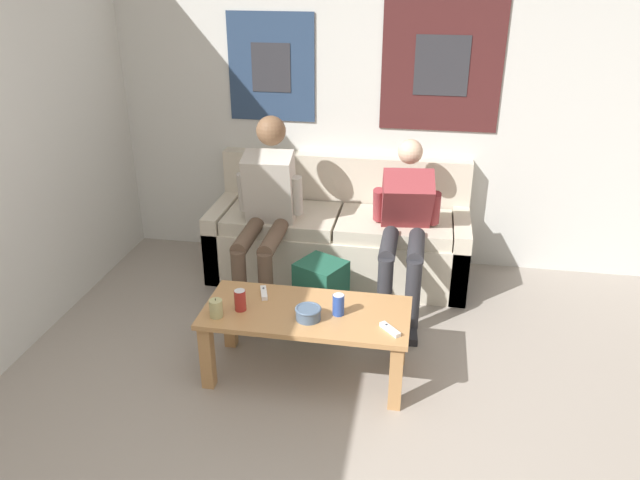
# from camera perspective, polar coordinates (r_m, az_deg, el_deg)

# --- Properties ---
(wall_back) EXTENTS (10.00, 0.07, 2.55)m
(wall_back) POSITION_cam_1_polar(r_m,az_deg,el_deg) (4.77, 4.59, 12.66)
(wall_back) COLOR silver
(wall_back) RESTS_ON ground_plane
(couch) EXTENTS (1.92, 0.73, 0.87)m
(couch) POSITION_cam_1_polar(r_m,az_deg,el_deg) (4.75, 1.76, 0.21)
(couch) COLOR beige
(couch) RESTS_ON ground_plane
(coffee_table) EXTENTS (1.17, 0.53, 0.43)m
(coffee_table) POSITION_cam_1_polar(r_m,az_deg,el_deg) (3.59, -1.25, -7.54)
(coffee_table) COLOR #B27F4C
(coffee_table) RESTS_ON ground_plane
(person_seated_adult) EXTENTS (0.47, 0.91, 1.26)m
(person_seated_adult) POSITION_cam_1_polar(r_m,az_deg,el_deg) (4.33, -4.97, 3.20)
(person_seated_adult) COLOR brown
(person_seated_adult) RESTS_ON ground_plane
(person_seated_teen) EXTENTS (0.47, 1.00, 1.10)m
(person_seated_teen) POSITION_cam_1_polar(r_m,az_deg,el_deg) (4.28, 7.76, 1.70)
(person_seated_teen) COLOR #2D2D33
(person_seated_teen) RESTS_ON ground_plane
(backpack) EXTENTS (0.37, 0.37, 0.44)m
(backpack) POSITION_cam_1_polar(r_m,az_deg,el_deg) (4.15, -0.00, -4.97)
(backpack) COLOR #1E5642
(backpack) RESTS_ON ground_plane
(ceramic_bowl) EXTENTS (0.15, 0.15, 0.07)m
(ceramic_bowl) POSITION_cam_1_polar(r_m,az_deg,el_deg) (3.45, -1.08, -6.66)
(ceramic_bowl) COLOR #475B75
(ceramic_bowl) RESTS_ON coffee_table
(pillar_candle) EXTENTS (0.07, 0.07, 0.11)m
(pillar_candle) POSITION_cam_1_polar(r_m,az_deg,el_deg) (3.51, -9.48, -6.18)
(pillar_candle) COLOR tan
(pillar_candle) RESTS_ON coffee_table
(drink_can_blue) EXTENTS (0.07, 0.07, 0.12)m
(drink_can_blue) POSITION_cam_1_polar(r_m,az_deg,el_deg) (3.48, 1.69, -5.93)
(drink_can_blue) COLOR #28479E
(drink_can_blue) RESTS_ON coffee_table
(drink_can_red) EXTENTS (0.07, 0.07, 0.12)m
(drink_can_red) POSITION_cam_1_polar(r_m,az_deg,el_deg) (3.55, -7.31, -5.48)
(drink_can_red) COLOR maroon
(drink_can_red) RESTS_ON coffee_table
(game_controller_near_left) EXTENTS (0.12, 0.13, 0.03)m
(game_controller_near_left) POSITION_cam_1_polar(r_m,az_deg,el_deg) (3.38, 6.43, -8.13)
(game_controller_near_left) COLOR white
(game_controller_near_left) RESTS_ON coffee_table
(game_controller_near_right) EXTENTS (0.08, 0.15, 0.03)m
(game_controller_near_right) POSITION_cam_1_polar(r_m,az_deg,el_deg) (3.71, -5.15, -4.83)
(game_controller_near_right) COLOR white
(game_controller_near_right) RESTS_ON coffee_table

